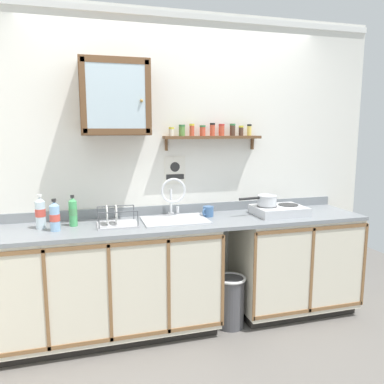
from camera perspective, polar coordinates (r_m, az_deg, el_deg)
name	(u,v)px	position (r m, az deg, el deg)	size (l,w,h in m)	color
floor	(198,343)	(3.22, 0.87, -21.53)	(6.08, 6.08, 0.00)	slate
back_wall	(178,167)	(3.37, -2.11, 3.75)	(3.68, 0.07, 2.63)	silver
lower_cabinet_run	(108,283)	(3.19, -12.45, -13.11)	(1.75, 0.59, 0.88)	black
lower_cabinet_run_right	(293,263)	(3.66, 14.83, -10.23)	(1.07, 0.59, 0.88)	black
countertop	(187,222)	(3.14, -0.68, -4.51)	(3.04, 0.61, 0.03)	gray
backsplash	(179,209)	(3.40, -1.93, -2.52)	(3.04, 0.02, 0.08)	gray
sink	(175,220)	(3.16, -2.61, -4.22)	(0.52, 0.42, 0.45)	silver
hot_plate_stove	(279,210)	(3.43, 12.81, -2.67)	(0.44, 0.34, 0.08)	silver
saucepan	(266,200)	(3.38, 11.03, -1.19)	(0.36, 0.17, 0.09)	silver
bottle_water_blue_0	(55,216)	(2.97, -19.76, -3.44)	(0.07, 0.07, 0.24)	#8CB7E0
bottle_soda_green_1	(73,212)	(3.08, -17.31, -2.81)	(0.06, 0.06, 0.24)	#4CB266
bottle_water_clear_2	(40,213)	(3.07, -21.64, -2.90)	(0.08, 0.08, 0.26)	silver
dish_rack	(116,221)	(3.03, -11.26, -4.31)	(0.31, 0.26, 0.16)	#B2B2B7
mug	(208,211)	(3.27, 2.40, -2.90)	(0.12, 0.10, 0.09)	#3F6699
wall_cabinet	(115,98)	(3.11, -11.44, 13.59)	(0.53, 0.32, 0.57)	brown
spice_shelf	(212,135)	(3.35, 3.01, 8.51)	(0.86, 0.14, 0.23)	brown
warning_sign	(175,171)	(3.34, -2.56, 3.21)	(0.19, 0.01, 0.25)	silver
trash_bin	(231,301)	(3.36, 5.77, -15.82)	(0.25, 0.25, 0.44)	#4C4C51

